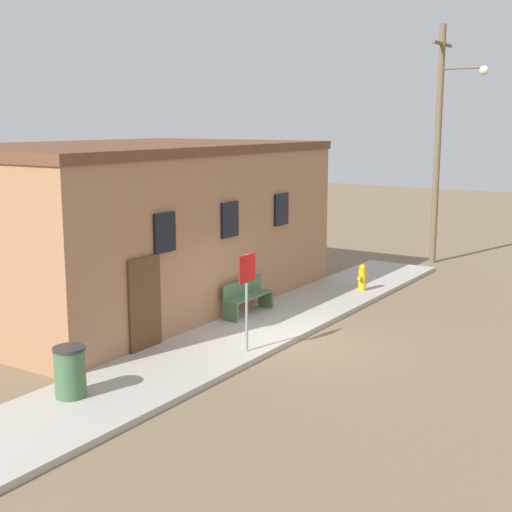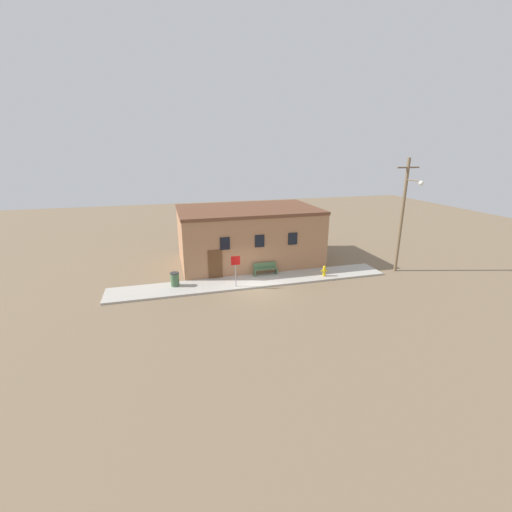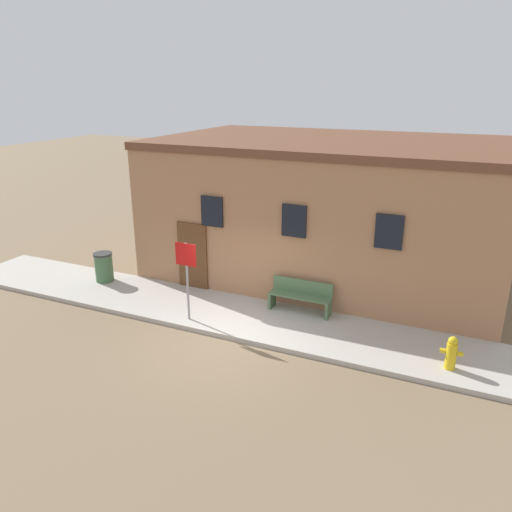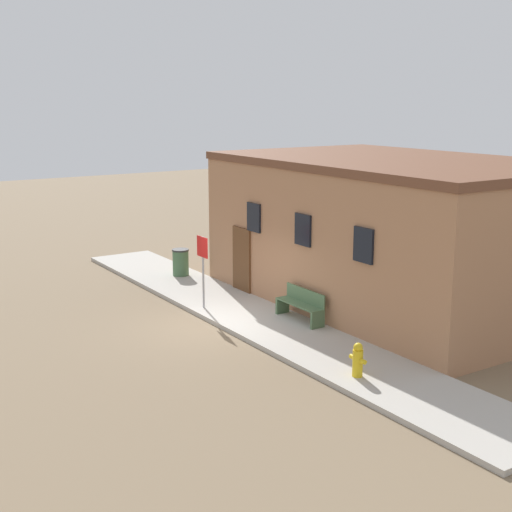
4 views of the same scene
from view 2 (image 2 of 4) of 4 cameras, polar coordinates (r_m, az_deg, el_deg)
name	(u,v)px [view 2 (image 2 of 4)]	position (r m, az deg, el deg)	size (l,w,h in m)	color
ground_plane	(257,289)	(23.14, 0.19, -5.46)	(80.00, 80.00, 0.00)	#7A664C
sidewalk	(252,281)	(24.20, -0.59, -4.23)	(19.60, 2.44, 0.13)	#B2ADA3
brick_building	(248,235)	(28.03, -1.34, 3.49)	(11.02, 6.98, 4.50)	#A87551
fire_hydrant	(324,271)	(25.36, 11.30, -2.44)	(0.50, 0.24, 0.79)	gold
stop_sign	(236,266)	(22.61, -3.42, -1.63)	(0.61, 0.06, 2.16)	gray
bench	(265,269)	(25.14, 1.55, -2.13)	(1.74, 0.44, 0.89)	#4C6B47
trash_bin	(175,279)	(23.72, -13.37, -3.78)	(0.59, 0.59, 0.94)	#426642
utility_pole	(403,212)	(27.39, 23.35, 6.67)	(1.80, 1.76, 8.41)	brown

